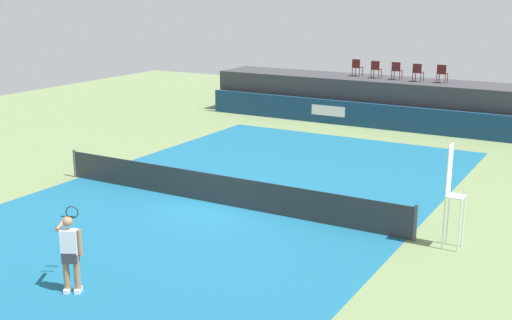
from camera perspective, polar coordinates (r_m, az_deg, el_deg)
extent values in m
plane|color=#6B7F51|center=(22.94, 0.92, -1.82)|extent=(48.00, 48.00, 0.00)
cube|color=#16597A|center=(20.49, -3.16, -3.88)|extent=(12.00, 22.00, 0.00)
cube|color=navy|center=(32.15, 10.05, 3.85)|extent=(18.00, 0.20, 1.20)
cube|color=white|center=(32.84, 6.34, 4.32)|extent=(1.80, 0.02, 0.50)
cube|color=#38383D|center=(33.74, 11.15, 5.16)|extent=(18.00, 2.80, 2.20)
cylinder|color=#561919|center=(34.43, 9.35, 7.65)|extent=(0.04, 0.04, 0.44)
cylinder|color=#561919|center=(34.60, 8.74, 7.71)|extent=(0.04, 0.04, 0.44)
cylinder|color=#561919|center=(34.07, 9.06, 7.59)|extent=(0.04, 0.04, 0.44)
cylinder|color=#561919|center=(34.24, 8.44, 7.65)|extent=(0.04, 0.04, 0.44)
cube|color=#561919|center=(34.31, 8.91, 8.04)|extent=(0.47, 0.47, 0.03)
cube|color=#561919|center=(34.10, 8.77, 8.38)|extent=(0.44, 0.06, 0.42)
cylinder|color=#561919|center=(33.76, 10.95, 7.44)|extent=(0.04, 0.04, 0.44)
cylinder|color=#561919|center=(33.89, 10.30, 7.50)|extent=(0.04, 0.04, 0.44)
cylinder|color=#561919|center=(33.38, 10.72, 7.38)|extent=(0.04, 0.04, 0.44)
cylinder|color=#561919|center=(33.52, 10.06, 7.43)|extent=(0.04, 0.04, 0.44)
cube|color=#561919|center=(33.61, 10.53, 7.84)|extent=(0.44, 0.44, 0.03)
cube|color=#561919|center=(33.39, 10.42, 8.19)|extent=(0.44, 0.03, 0.42)
cylinder|color=#561919|center=(33.43, 12.69, 7.28)|extent=(0.04, 0.04, 0.44)
cylinder|color=#561919|center=(33.55, 12.03, 7.34)|extent=(0.04, 0.04, 0.44)
cylinder|color=#561919|center=(33.04, 12.48, 7.21)|extent=(0.04, 0.04, 0.44)
cylinder|color=#561919|center=(33.16, 11.81, 7.27)|extent=(0.04, 0.04, 0.44)
cube|color=#561919|center=(33.27, 12.28, 7.68)|extent=(0.44, 0.44, 0.03)
cube|color=#561919|center=(33.04, 12.19, 8.03)|extent=(0.44, 0.03, 0.42)
cylinder|color=#561919|center=(32.89, 14.48, 7.06)|extent=(0.04, 0.04, 0.44)
cylinder|color=#561919|center=(33.02, 13.81, 7.13)|extent=(0.04, 0.04, 0.44)
cylinder|color=#561919|center=(32.51, 14.25, 6.99)|extent=(0.04, 0.04, 0.44)
cylinder|color=#561919|center=(32.64, 13.58, 7.06)|extent=(0.04, 0.04, 0.44)
cube|color=#561919|center=(32.74, 14.06, 7.47)|extent=(0.46, 0.46, 0.03)
cube|color=#561919|center=(32.52, 13.96, 7.83)|extent=(0.44, 0.05, 0.42)
cylinder|color=#561919|center=(32.77, 16.46, 6.90)|extent=(0.04, 0.04, 0.44)
cylinder|color=#561919|center=(32.88, 15.78, 6.97)|extent=(0.04, 0.04, 0.44)
cylinder|color=#561919|center=(32.39, 16.26, 6.83)|extent=(0.04, 0.04, 0.44)
cylinder|color=#561919|center=(32.49, 15.58, 6.90)|extent=(0.04, 0.04, 0.44)
cube|color=#561919|center=(32.60, 16.05, 7.31)|extent=(0.45, 0.45, 0.03)
cube|color=#561919|center=(32.38, 15.97, 7.67)|extent=(0.44, 0.04, 0.42)
cylinder|color=white|center=(17.37, 17.43, -5.58)|extent=(0.04, 0.04, 1.40)
cylinder|color=white|center=(17.75, 17.74, -5.17)|extent=(0.04, 0.04, 1.40)
cylinder|color=white|center=(17.46, 16.14, -5.37)|extent=(0.04, 0.04, 1.40)
cylinder|color=white|center=(17.83, 16.48, -4.98)|extent=(0.04, 0.04, 1.40)
cube|color=white|center=(17.38, 17.12, -3.05)|extent=(0.45, 0.45, 0.03)
cube|color=white|center=(17.24, 16.62, -0.80)|extent=(0.03, 0.44, 1.33)
cube|color=#2D2D2D|center=(20.34, -3.18, -2.61)|extent=(12.40, 0.02, 0.95)
cylinder|color=#4C4C51|center=(24.17, -15.61, -0.29)|extent=(0.10, 0.10, 1.00)
cylinder|color=#4C4C51|center=(17.89, 13.80, -5.41)|extent=(0.10, 0.10, 1.00)
cube|color=white|center=(15.25, -15.33, -10.95)|extent=(0.22, 0.29, 0.10)
cylinder|color=#997051|center=(15.07, -15.45, -9.37)|extent=(0.14, 0.14, 0.82)
cube|color=white|center=(15.33, -16.20, -10.88)|extent=(0.22, 0.29, 0.10)
cylinder|color=#997051|center=(15.14, -16.32, -9.31)|extent=(0.14, 0.14, 0.82)
cube|color=#333338|center=(14.98, -15.97, -8.18)|extent=(0.40, 0.35, 0.24)
cube|color=silver|center=(14.84, -16.07, -6.90)|extent=(0.41, 0.34, 0.56)
sphere|color=#997051|center=(14.68, -16.20, -5.23)|extent=(0.22, 0.22, 0.22)
cylinder|color=#997051|center=(14.77, -15.18, -7.02)|extent=(0.09, 0.09, 0.60)
cylinder|color=#997051|center=(15.05, -16.69, -5.40)|extent=(0.35, 0.58, 0.14)
cylinder|color=black|center=(15.42, -16.19, -4.79)|extent=(0.28, 0.16, 0.03)
torus|color=black|center=(15.68, -15.85, -4.44)|extent=(0.28, 0.16, 0.30)
sphere|color=#D8EA33|center=(23.73, -13.24, -1.56)|extent=(0.07, 0.07, 0.07)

